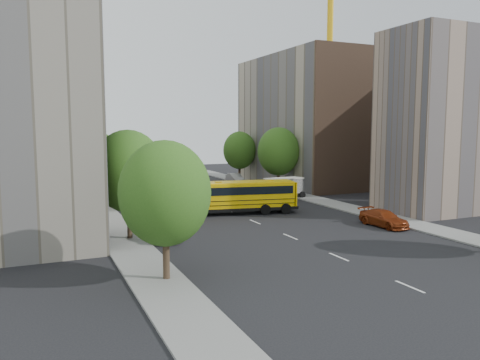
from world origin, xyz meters
TOP-DOWN VIEW (x-y plane):
  - ground at (0.00, 0.00)m, footprint 120.00×120.00m
  - sidewalk_left at (-11.50, 5.00)m, footprint 3.00×80.00m
  - sidewalk_right at (11.50, 5.00)m, footprint 3.00×80.00m
  - lane_markings at (0.00, 10.00)m, footprint 0.15×64.00m
  - building_left_cream at (-18.00, 6.00)m, footprint 10.00×26.00m
  - building_left_redbrick at (-18.00, 28.00)m, footprint 10.00×15.00m
  - building_left_near at (-18.00, -4.50)m, footprint 10.00×7.00m
  - building_right_near at (18.00, -4.50)m, footprint 10.00×7.00m
  - building_right_far at (18.00, 20.00)m, footprint 10.00×22.00m
  - building_right_sidewall at (18.00, 9.00)m, footprint 10.10×0.30m
  - tower_crane at (30.25, 28.00)m, footprint 28.50×1.20m
  - street_tree_0 at (-11.00, -14.00)m, footprint 4.80×4.80m
  - street_tree_1 at (-11.00, -4.00)m, footprint 5.12×5.12m
  - street_tree_2 at (-11.00, 14.00)m, footprint 4.99×4.99m
  - street_tree_4 at (11.00, 14.00)m, footprint 5.25×5.25m
  - street_tree_5 at (11.00, 26.00)m, footprint 4.86×4.86m
  - school_bus at (0.29, 2.23)m, footprint 11.21×4.47m
  - safari_truck at (8.37, 8.57)m, footprint 5.76×2.77m
  - parked_car_0 at (-8.80, -4.89)m, footprint 2.07×4.75m
  - parked_car_1 at (-8.80, 10.66)m, footprint 1.53×3.94m
  - parked_car_2 at (-8.80, 23.37)m, footprint 2.97×5.82m
  - parked_car_3 at (8.80, -7.94)m, footprint 2.10×4.70m
  - parked_car_4 at (8.80, 15.24)m, footprint 1.90×4.32m
  - parked_car_5 at (9.60, 24.45)m, footprint 1.83×4.50m

SIDE VIEW (x-z plane):
  - ground at x=0.00m, z-range 0.00..0.00m
  - lane_markings at x=0.00m, z-range 0.00..0.01m
  - sidewalk_left at x=-11.50m, z-range 0.00..0.12m
  - sidewalk_right at x=11.50m, z-range 0.00..0.12m
  - parked_car_1 at x=-8.80m, z-range 0.00..1.28m
  - parked_car_3 at x=8.80m, z-range 0.00..1.34m
  - parked_car_4 at x=8.80m, z-range 0.00..1.45m
  - parked_car_5 at x=9.60m, z-range 0.00..1.45m
  - parked_car_2 at x=-8.80m, z-range 0.00..1.57m
  - parked_car_0 at x=-8.80m, z-range 0.00..1.60m
  - safari_truck at x=8.37m, z-range 0.07..2.44m
  - school_bus at x=0.29m, z-range 0.18..3.27m
  - street_tree_0 at x=-11.00m, z-range 0.94..8.35m
  - street_tree_5 at x=11.00m, z-range 0.95..8.46m
  - street_tree_2 at x=-11.00m, z-range 0.97..8.68m
  - street_tree_1 at x=-11.00m, z-range 1.00..8.90m
  - street_tree_4 at x=11.00m, z-range 1.02..9.13m
  - building_left_redbrick at x=-18.00m, z-range 0.00..13.00m
  - building_left_near at x=-18.00m, z-range 0.00..17.00m
  - building_right_near at x=18.00m, z-range 0.00..17.00m
  - building_right_far at x=18.00m, z-range 0.00..18.00m
  - building_right_sidewall at x=18.00m, z-range 0.00..18.00m
  - building_left_cream at x=-18.00m, z-range 0.00..20.00m
  - tower_crane at x=30.25m, z-range 6.60..42.35m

